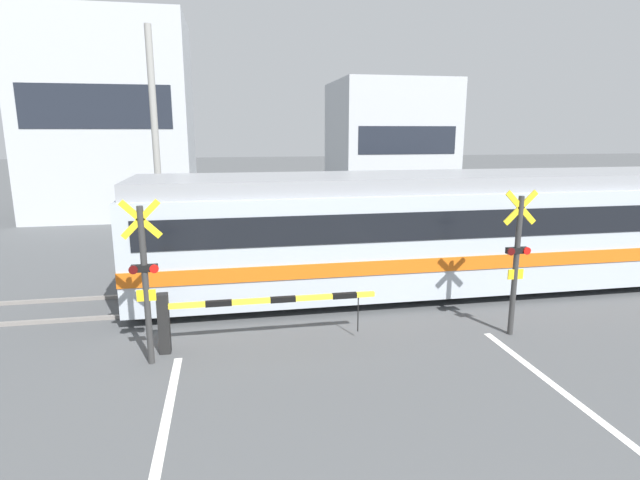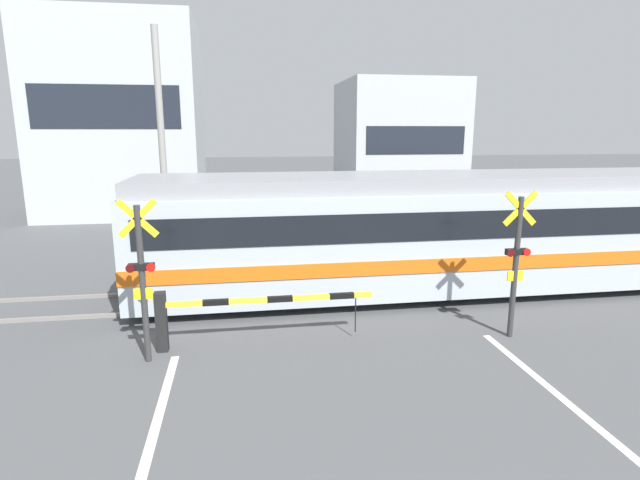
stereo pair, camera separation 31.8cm
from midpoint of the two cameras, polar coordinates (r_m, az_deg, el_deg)
name	(u,v)px [view 1 (the left image)]	position (r m, az deg, el deg)	size (l,w,h in m)	color
rail_track_near	(320,304)	(11.89, -0.82, -7.32)	(50.00, 0.10, 0.08)	gray
rail_track_far	(310,286)	(13.23, -1.89, -5.26)	(50.00, 0.10, 0.08)	gray
commuter_train	(460,227)	(13.30, 15.05, 1.39)	(16.32, 2.99, 3.00)	#ADB7C1
crossing_barrier_near	(223,311)	(9.63, -12.00, -7.97)	(4.12, 0.20, 1.15)	black
crossing_barrier_far	(369,240)	(15.54, 5.00, 0.04)	(4.12, 0.20, 1.15)	black
crossing_signal_left	(145,276)	(9.12, -20.32, -3.87)	(0.68, 0.15, 2.94)	#333333
crossing_signal_right	(517,257)	(10.48, 20.74, -1.84)	(0.68, 0.15, 2.94)	#333333
pedestrian	(267,219)	(18.08, -6.61, 2.44)	(0.38, 0.22, 1.66)	#33384C
building_left_of_street	(112,119)	(26.50, -23.04, 12.59)	(7.34, 5.76, 9.18)	#B2B7BC
building_right_of_street	(388,145)	(27.29, 7.48, 10.66)	(5.78, 5.76, 6.57)	#B2B7BC
utility_pole_streetside	(156,144)	(17.27, -18.77, 10.37)	(0.22, 0.22, 7.27)	gray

